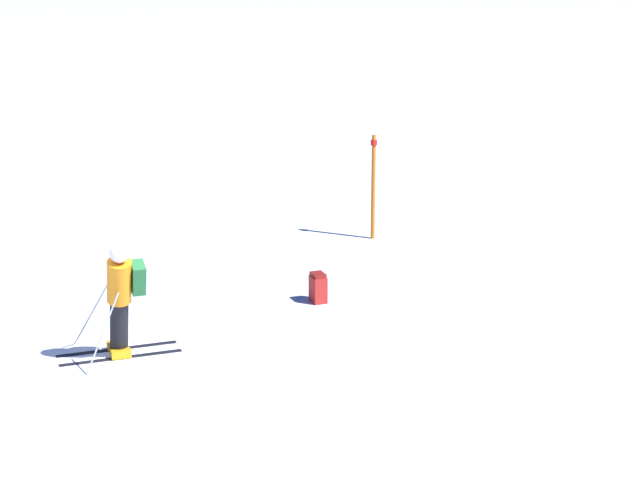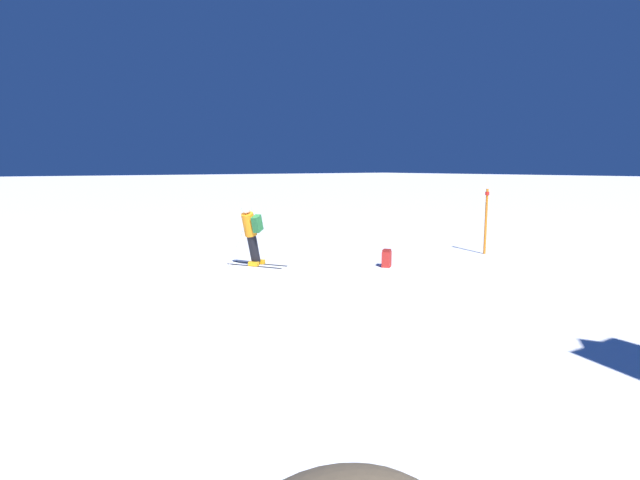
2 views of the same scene
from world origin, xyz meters
TOP-DOWN VIEW (x-y plane):
  - ground_plane at (0.00, 0.00)m, footprint 300.00×300.00m
  - skier at (-0.61, 0.18)m, footprint 1.47×1.74m
  - spare_backpack at (-3.65, 2.40)m, footprint 0.37×0.35m
  - trail_marker at (-7.69, 2.75)m, footprint 0.13×0.13m

SIDE VIEW (x-z plane):
  - ground_plane at x=0.00m, z-range 0.00..0.00m
  - spare_backpack at x=-3.65m, z-range -0.01..0.49m
  - skier at x=-0.61m, z-range 0.09..1.93m
  - trail_marker at x=-7.69m, z-range 0.10..2.19m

